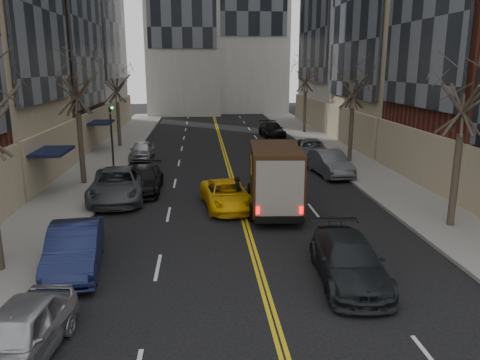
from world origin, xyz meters
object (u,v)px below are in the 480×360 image
(ups_truck, at_px, (274,178))
(observer_sedan, at_px, (349,260))
(taxi, at_px, (227,195))
(pedestrian, at_px, (238,192))

(ups_truck, distance_m, observer_sedan, 7.88)
(observer_sedan, bearing_deg, ups_truck, 103.25)
(observer_sedan, bearing_deg, taxi, 116.49)
(observer_sedan, distance_m, taxi, 9.15)
(ups_truck, height_order, taxi, ups_truck)
(ups_truck, bearing_deg, taxi, 166.23)
(taxi, height_order, pedestrian, pedestrian)
(ups_truck, relative_size, taxi, 1.29)
(ups_truck, relative_size, pedestrian, 3.76)
(ups_truck, bearing_deg, pedestrian, 165.22)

